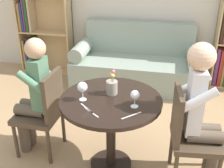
% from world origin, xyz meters
% --- Properties ---
extents(ground_plane, '(16.00, 16.00, 0.00)m').
position_xyz_m(ground_plane, '(0.00, 0.00, 0.00)').
color(ground_plane, tan).
extents(round_table, '(0.90, 0.90, 0.75)m').
position_xyz_m(round_table, '(0.00, 0.00, 0.59)').
color(round_table, black).
rests_on(round_table, ground_plane).
extents(couch, '(1.90, 0.80, 0.92)m').
position_xyz_m(couch, '(0.00, 1.87, 0.31)').
color(couch, gray).
rests_on(couch, ground_plane).
extents(bookshelf_left, '(0.87, 0.28, 1.35)m').
position_xyz_m(bookshelf_left, '(-1.68, 2.14, 0.65)').
color(bookshelf_left, tan).
rests_on(bookshelf_left, ground_plane).
extents(chair_left, '(0.43, 0.43, 0.90)m').
position_xyz_m(chair_left, '(-0.69, 0.08, 0.49)').
color(chair_left, '#473828').
rests_on(chair_left, ground_plane).
extents(chair_right, '(0.46, 0.46, 0.90)m').
position_xyz_m(chair_right, '(0.69, -0.01, 0.49)').
color(chair_right, '#473828').
rests_on(chair_right, ground_plane).
extents(person_left, '(0.43, 0.35, 1.22)m').
position_xyz_m(person_left, '(-0.78, 0.09, 0.64)').
color(person_left, brown).
rests_on(person_left, ground_plane).
extents(person_right, '(0.44, 0.37, 1.30)m').
position_xyz_m(person_right, '(0.77, 0.00, 0.71)').
color(person_right, brown).
rests_on(person_right, ground_plane).
extents(wine_glass_left, '(0.09, 0.09, 0.17)m').
position_xyz_m(wine_glass_left, '(-0.23, -0.06, 0.86)').
color(wine_glass_left, white).
rests_on(wine_glass_left, round_table).
extents(wine_glass_right, '(0.08, 0.08, 0.15)m').
position_xyz_m(wine_glass_right, '(0.22, -0.09, 0.85)').
color(wine_glass_right, white).
rests_on(wine_glass_right, round_table).
extents(flower_vase, '(0.11, 0.11, 0.23)m').
position_xyz_m(flower_vase, '(-0.01, 0.10, 0.82)').
color(flower_vase, '#9E9384').
rests_on(flower_vase, round_table).
extents(knife_left_setting, '(0.15, 0.13, 0.00)m').
position_xyz_m(knife_left_setting, '(-0.11, -0.25, 0.75)').
color(knife_left_setting, silver).
rests_on(knife_left_setting, round_table).
extents(fork_left_setting, '(0.15, 0.14, 0.00)m').
position_xyz_m(fork_left_setting, '(-0.16, -0.20, 0.75)').
color(fork_left_setting, silver).
rests_on(fork_left_setting, round_table).
extents(knife_right_setting, '(0.14, 0.14, 0.00)m').
position_xyz_m(knife_right_setting, '(0.22, -0.23, 0.75)').
color(knife_right_setting, silver).
rests_on(knife_right_setting, round_table).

